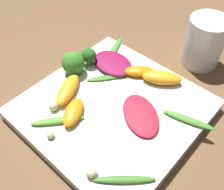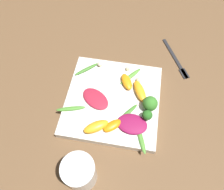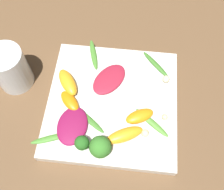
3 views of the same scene
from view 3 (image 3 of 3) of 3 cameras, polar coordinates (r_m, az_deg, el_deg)
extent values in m
plane|color=brown|center=(0.59, 0.06, -2.29)|extent=(2.40, 2.40, 0.00)
cube|color=silver|center=(0.58, 0.06, -1.78)|extent=(0.28, 0.28, 0.02)
cylinder|color=white|center=(0.62, -21.25, 5.34)|extent=(0.08, 0.08, 0.10)
ellipsoid|color=maroon|center=(0.54, -8.64, -6.62)|extent=(0.09, 0.07, 0.01)
ellipsoid|color=maroon|center=(0.59, -0.62, 3.45)|extent=(0.11, 0.10, 0.01)
ellipsoid|color=orange|center=(0.57, -9.20, -1.32)|extent=(0.06, 0.06, 0.02)
ellipsoid|color=orange|center=(0.53, 2.72, -8.70)|extent=(0.06, 0.08, 0.02)
ellipsoid|color=orange|center=(0.59, -9.60, 2.76)|extent=(0.08, 0.06, 0.02)
ellipsoid|color=orange|center=(0.55, 6.03, -4.60)|extent=(0.05, 0.07, 0.02)
cylinder|color=#7A9E51|center=(0.53, -6.41, -10.77)|extent=(0.01, 0.01, 0.01)
sphere|color=#26601E|center=(0.52, -6.58, -10.31)|extent=(0.03, 0.03, 0.03)
cylinder|color=#84AD5B|center=(0.53, -2.50, -11.74)|extent=(0.01, 0.01, 0.01)
sphere|color=#387A28|center=(0.51, -2.58, -11.22)|extent=(0.04, 0.04, 0.04)
ellipsoid|color=#3D7528|center=(0.62, 9.50, 6.57)|extent=(0.07, 0.07, 0.01)
ellipsoid|color=#518E33|center=(0.55, 8.66, -5.96)|extent=(0.07, 0.08, 0.01)
ellipsoid|color=#3D7528|center=(0.55, -4.96, -5.43)|extent=(0.06, 0.07, 0.00)
ellipsoid|color=#47842D|center=(0.63, -4.02, 8.79)|extent=(0.09, 0.04, 0.01)
ellipsoid|color=#47842D|center=(0.55, -13.11, -9.13)|extent=(0.04, 0.08, 0.01)
sphere|color=beige|center=(0.54, 7.22, -8.23)|extent=(0.02, 0.02, 0.02)
sphere|color=beige|center=(0.56, 11.40, -4.74)|extent=(0.01, 0.01, 0.01)
sphere|color=beige|center=(0.60, 11.70, 3.42)|extent=(0.02, 0.02, 0.02)
camera|label=1|loc=(0.50, 35.17, 35.96)|focal=42.00mm
camera|label=2|loc=(0.40, -81.85, 35.74)|focal=35.00mm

